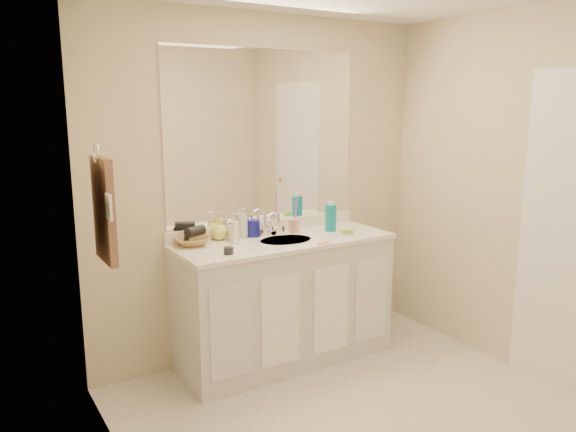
{
  "coord_description": "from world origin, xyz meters",
  "views": [
    {
      "loc": [
        -1.94,
        -2.16,
        1.8
      ],
      "look_at": [
        0.0,
        0.97,
        1.05
      ],
      "focal_mm": 35.0,
      "sensor_mm": 36.0,
      "label": 1
    }
  ],
  "objects": [
    {
      "name": "floor",
      "position": [
        0.0,
        0.0,
        0.0
      ],
      "size": [
        2.6,
        2.6,
        0.0
      ],
      "primitive_type": "cube",
      "color": "silver",
      "rests_on": "ground"
    },
    {
      "name": "wall_back",
      "position": [
        0.0,
        1.3,
        1.2
      ],
      "size": [
        2.6,
        0.02,
        2.4
      ],
      "primitive_type": "cube",
      "color": "beige",
      "rests_on": "floor"
    },
    {
      "name": "wall_left",
      "position": [
        -1.3,
        0.0,
        1.2
      ],
      "size": [
        0.02,
        2.6,
        2.4
      ],
      "primitive_type": "cube",
      "color": "beige",
      "rests_on": "floor"
    },
    {
      "name": "wall_right",
      "position": [
        1.3,
        0.0,
        1.2
      ],
      "size": [
        0.02,
        2.6,
        2.4
      ],
      "primitive_type": "cube",
      "color": "beige",
      "rests_on": "floor"
    },
    {
      "name": "vanity_cabinet",
      "position": [
        0.0,
        1.02,
        0.42
      ],
      "size": [
        1.5,
        0.55,
        0.85
      ],
      "primitive_type": "cube",
      "color": "silver",
      "rests_on": "floor"
    },
    {
      "name": "countertop",
      "position": [
        0.0,
        1.02,
        0.86
      ],
      "size": [
        1.52,
        0.57,
        0.03
      ],
      "primitive_type": "cube",
      "color": "white",
      "rests_on": "vanity_cabinet"
    },
    {
      "name": "backsplash",
      "position": [
        0.0,
        1.29,
        0.92
      ],
      "size": [
        1.52,
        0.03,
        0.08
      ],
      "primitive_type": "cube",
      "color": "white",
      "rests_on": "countertop"
    },
    {
      "name": "sink_basin",
      "position": [
        0.0,
        1.0,
        0.87
      ],
      "size": [
        0.37,
        0.37,
        0.02
      ],
      "primitive_type": "cylinder",
      "color": "#B5B29F",
      "rests_on": "countertop"
    },
    {
      "name": "faucet",
      "position": [
        0.0,
        1.18,
        0.94
      ],
      "size": [
        0.02,
        0.02,
        0.11
      ],
      "primitive_type": "cylinder",
      "color": "silver",
      "rests_on": "countertop"
    },
    {
      "name": "mirror",
      "position": [
        0.0,
        1.29,
        1.56
      ],
      "size": [
        1.48,
        0.01,
        1.2
      ],
      "primitive_type": "cube",
      "color": "white",
      "rests_on": "wall_back"
    },
    {
      "name": "blue_mug",
      "position": [
        -0.14,
        1.2,
        0.94
      ],
      "size": [
        0.09,
        0.09,
        0.12
      ],
      "primitive_type": "cylinder",
      "rotation": [
        0.0,
        0.0,
        0.07
      ],
      "color": "navy",
      "rests_on": "countertop"
    },
    {
      "name": "tan_cup",
      "position": [
        0.16,
        1.15,
        0.93
      ],
      "size": [
        0.09,
        0.09,
        0.1
      ],
      "primitive_type": "cylinder",
      "rotation": [
        0.0,
        0.0,
        0.34
      ],
      "color": "beige",
      "rests_on": "countertop"
    },
    {
      "name": "toothbrush",
      "position": [
        0.17,
        1.15,
        1.03
      ],
      "size": [
        0.02,
        0.04,
        0.2
      ],
      "primitive_type": "cylinder",
      "rotation": [
        0.14,
        0.0,
        0.18
      ],
      "color": "#F8419B",
      "rests_on": "tan_cup"
    },
    {
      "name": "mouthwash_bottle",
      "position": [
        0.42,
        1.06,
        0.98
      ],
      "size": [
        0.1,
        0.1,
        0.19
      ],
      "primitive_type": "cylinder",
      "rotation": [
        0.0,
        0.0,
        -0.22
      ],
      "color": "#0D849F",
      "rests_on": "countertop"
    },
    {
      "name": "soap_dish",
      "position": [
        0.44,
        0.9,
        0.89
      ],
      "size": [
        0.11,
        0.1,
        0.01
      ],
      "primitive_type": "cube",
      "rotation": [
        0.0,
        0.0,
        0.41
      ],
      "color": "white",
      "rests_on": "countertop"
    },
    {
      "name": "green_soap",
      "position": [
        0.44,
        0.9,
        0.9
      ],
      "size": [
        0.08,
        0.07,
        0.03
      ],
      "primitive_type": "cube",
      "rotation": [
        0.0,
        0.0,
        -0.21
      ],
      "color": "#7ECB31",
      "rests_on": "soap_dish"
    },
    {
      "name": "orange_comb",
      "position": [
        0.16,
        0.79,
        0.88
      ],
      "size": [
        0.11,
        0.06,
        0.0
      ],
      "primitive_type": "cube",
      "rotation": [
        0.0,
        0.0,
        0.31
      ],
      "color": "orange",
      "rests_on": "countertop"
    },
    {
      "name": "dark_jar",
      "position": [
        -0.49,
        0.88,
        0.9
      ],
      "size": [
        0.06,
        0.06,
        0.04
      ],
      "primitive_type": "cylinder",
      "rotation": [
        0.0,
        0.0,
        -0.05
      ],
      "color": "black",
      "rests_on": "countertop"
    },
    {
      "name": "extra_white_bottle",
      "position": [
        -0.34,
        1.09,
        0.96
      ],
      "size": [
        0.05,
        0.05,
        0.15
      ],
      "primitive_type": "cylinder",
      "rotation": [
        0.0,
        0.0,
        -0.11
      ],
      "color": "white",
      "rests_on": "countertop"
    },
    {
      "name": "soap_bottle_white",
      "position": [
        -0.21,
        1.24,
        0.98
      ],
      "size": [
        0.08,
        0.08,
        0.2
      ],
      "primitive_type": "imported",
      "rotation": [
        0.0,
        0.0,
        -0.03
      ],
      "color": "silver",
      "rests_on": "countertop"
    },
    {
      "name": "soap_bottle_cream",
      "position": [
        -0.31,
        1.18,
        0.96
      ],
      "size": [
        0.09,
        0.09,
        0.16
      ],
      "primitive_type": "imported",
      "rotation": [
        0.0,
        0.0,
        -0.36
      ],
      "color": "beige",
      "rests_on": "countertop"
    },
    {
      "name": "soap_bottle_yellow",
      "position": [
        -0.38,
        1.25,
        0.95
      ],
      "size": [
        0.13,
        0.13,
        0.14
      ],
      "primitive_type": "imported",
      "rotation": [
        0.0,
        0.0,
        -0.22
      ],
      "color": "#F9FC62",
      "rests_on": "countertop"
    },
    {
      "name": "wicker_basket",
      "position": [
        -0.6,
        1.2,
        0.91
      ],
      "size": [
        0.29,
        0.29,
        0.06
      ],
      "primitive_type": "imported",
      "rotation": [
        0.0,
        0.0,
        -0.33
      ],
      "color": "#A27D41",
      "rests_on": "countertop"
    },
    {
      "name": "hair_dryer",
      "position": [
        -0.58,
        1.2,
        0.97
      ],
      "size": [
        0.15,
        0.12,
        0.07
      ],
      "primitive_type": "cylinder",
      "rotation": [
        0.0,
        1.57,
        0.39
      ],
      "color": "black",
      "rests_on": "wicker_basket"
    },
    {
      "name": "towel_ring",
      "position": [
        -1.27,
        0.77,
        1.55
      ],
      "size": [
        0.01,
        0.11,
        0.11
      ],
      "primitive_type": "torus",
      "rotation": [
        0.0,
        1.57,
        0.0
      ],
      "color": "silver",
      "rests_on": "wall_left"
    },
    {
      "name": "hand_towel",
      "position": [
        -1.25,
        0.77,
        1.25
      ],
      "size": [
        0.04,
        0.32,
        0.55
      ],
      "primitive_type": "cube",
      "color": "brown",
      "rests_on": "towel_ring"
    },
    {
      "name": "switch_plate",
      "position": [
        -1.27,
        0.57,
        1.3
      ],
      "size": [
        0.01,
        0.08,
        0.13
      ],
      "primitive_type": "cube",
      "color": "white",
      "rests_on": "wall_left"
    }
  ]
}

